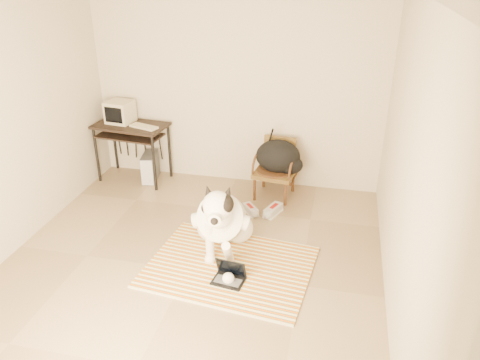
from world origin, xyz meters
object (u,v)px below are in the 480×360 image
(laptop, at_px, (229,275))
(pc_tower, at_px, (150,167))
(dog, at_px, (223,220))
(crt_monitor, at_px, (120,112))
(rattan_chair, at_px, (276,168))
(backpack, at_px, (280,158))
(computer_desk, at_px, (131,133))

(laptop, height_order, pc_tower, pc_tower)
(dog, xyz_separation_m, crt_monitor, (-1.89, 1.57, 0.60))
(rattan_chair, bearing_deg, backpack, -13.67)
(laptop, bearing_deg, pc_tower, 129.52)
(computer_desk, bearing_deg, crt_monitor, 154.50)
(computer_desk, bearing_deg, pc_tower, 7.28)
(backpack, bearing_deg, dog, -106.06)
(rattan_chair, relative_size, backpack, 1.22)
(laptop, bearing_deg, dog, 111.01)
(crt_monitor, bearing_deg, computer_desk, -25.50)
(crt_monitor, relative_size, backpack, 0.60)
(computer_desk, relative_size, backpack, 1.66)
(rattan_chair, bearing_deg, crt_monitor, 177.20)
(dog, height_order, computer_desk, dog)
(rattan_chair, bearing_deg, laptop, -94.53)
(crt_monitor, bearing_deg, dog, -39.72)
(pc_tower, bearing_deg, backpack, -2.11)
(rattan_chair, height_order, backpack, backpack)
(dog, distance_m, backpack, 1.51)
(dog, height_order, crt_monitor, crt_monitor)
(backpack, bearing_deg, rattan_chair, 166.33)
(backpack, bearing_deg, pc_tower, 177.89)
(pc_tower, bearing_deg, dog, -45.61)
(crt_monitor, xyz_separation_m, backpack, (2.30, -0.12, -0.43))
(crt_monitor, bearing_deg, backpack, -3.06)
(laptop, height_order, crt_monitor, crt_monitor)
(computer_desk, relative_size, rattan_chair, 1.36)
(computer_desk, bearing_deg, dog, -40.92)
(pc_tower, height_order, rattan_chair, rattan_chair)
(computer_desk, height_order, pc_tower, computer_desk)
(computer_desk, bearing_deg, laptop, -46.43)
(laptop, distance_m, rattan_chair, 2.02)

